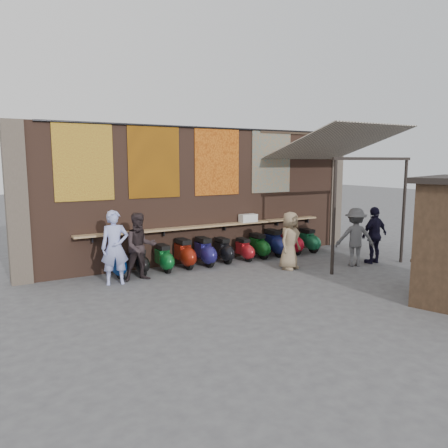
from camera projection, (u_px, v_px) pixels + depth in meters
The scene contains 34 objects.
ground at pixel (254, 280), 11.20m from camera, with size 70.00×70.00×0.00m, color #474749.
brick_wall at pixel (205, 195), 13.23m from camera, with size 10.00×0.40×4.00m, color brown.
pier_left at pixel (17, 203), 10.64m from camera, with size 0.50×0.50×4.00m, color #4C4238.
pier_right at pixel (332, 189), 15.81m from camera, with size 0.50×0.50×4.00m, color #4C4238.
eating_counter at pixel (211, 226), 13.04m from camera, with size 8.00×0.32×0.05m, color #9E7A51.
shelf_box at pixel (248, 218), 13.64m from camera, with size 0.55×0.28×0.24m, color white.
tapestry_redgold at pixel (84, 162), 11.11m from camera, with size 1.50×0.02×2.00m, color maroon.
tapestry_sun at pixel (154, 162), 12.05m from camera, with size 1.50×0.02×2.00m, color orange.
tapestry_orange at pixel (217, 162), 13.04m from camera, with size 1.50×0.02×2.00m, color orange.
tapestry_multi at pixel (271, 161), 14.04m from camera, with size 1.50×0.02×2.00m, color #246E86.
hang_rail at pixel (208, 128), 12.74m from camera, with size 0.06×0.06×9.50m, color black.
scooter_stool_0 at pixel (117, 263), 11.42m from camera, with size 0.35×0.77×0.73m, color navy, non-canonical shape.
scooter_stool_1 at pixel (140, 262), 11.69m from camera, with size 0.33×0.73×0.69m, color black, non-canonical shape.
scooter_stool_2 at pixel (164, 258), 11.98m from camera, with size 0.35×0.77×0.74m, color #0C5822, non-canonical shape.
scooter_stool_3 at pixel (184, 254), 12.37m from camera, with size 0.39×0.86×0.82m, color maroon, non-canonical shape.
scooter_stool_4 at pixel (205, 252), 12.63m from camera, with size 0.39×0.86×0.82m, color navy, non-canonical shape.
scooter_stool_5 at pixel (223, 250), 13.02m from camera, with size 0.35×0.78×0.74m, color black, non-canonical shape.
scooter_stool_6 at pixel (244, 250), 13.30m from camera, with size 0.32×0.71×0.68m, color maroon, non-canonical shape.
scooter_stool_7 at pixel (259, 246), 13.65m from camera, with size 0.36×0.80×0.76m, color #0E4717, non-canonical shape.
scooter_stool_8 at pixel (274, 243), 13.95m from camera, with size 0.40×0.88×0.84m, color #151B52, non-canonical shape.
scooter_stool_9 at pixel (291, 242), 14.25m from camera, with size 0.38×0.84×0.80m, color #AD0D1E, non-canonical shape.
scooter_stool_10 at pixel (308, 240), 14.59m from camera, with size 0.36×0.80×0.76m, color #1A683F, non-canonical shape.
diner_left at pixel (115, 248), 10.68m from camera, with size 0.67×0.44×1.84m, color #9FA9E7.
diner_right at pixel (140, 247), 11.03m from camera, with size 0.84×0.66×1.73m, color #2A2123.
shopper_navy at pixel (374, 235), 12.90m from camera, with size 0.99×0.41×1.69m, color black.
shopper_grey at pixel (355, 237), 12.55m from camera, with size 1.09×0.63×1.69m, color #4E4E52.
shopper_tan at pixel (290, 241), 12.20m from camera, with size 0.79×0.52×1.62m, color #8E775A.
stall_sign at pixel (430, 213), 9.77m from camera, with size 1.20×0.04×0.50m, color gold.
stall_shelf at pixel (427, 253), 9.90m from camera, with size 1.97×0.10×0.06m, color #473321.
awning_canvas at pixel (335, 143), 13.20m from camera, with size 3.20×3.40×0.03m, color beige.
awning_ledger at pixel (301, 133), 14.50m from camera, with size 3.30×0.08×0.12m, color #33261C.
awning_header at pixel (373, 159), 11.98m from camera, with size 3.00×0.08×0.08m, color black.
awning_post_left at pixel (334, 217), 11.51m from camera, with size 0.09×0.09×3.10m, color black.
awning_post_right at pixel (404, 211), 12.90m from camera, with size 0.09×0.09×3.10m, color black.
Camera 1 is at (-6.14, -9.02, 3.03)m, focal length 35.00 mm.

